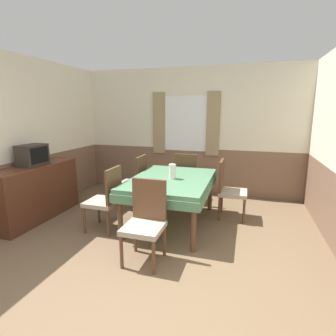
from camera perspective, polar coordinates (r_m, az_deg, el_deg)
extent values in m
cube|color=silver|center=(5.54, 4.78, 12.78)|extent=(4.96, 0.05, 1.65)
cube|color=brown|center=(5.68, 4.54, -0.45)|extent=(4.96, 0.05, 0.95)
cube|color=white|center=(5.53, 3.84, 9.61)|extent=(0.99, 0.01, 1.13)
cube|color=#998460|center=(5.67, -1.94, 9.70)|extent=(0.26, 0.03, 1.28)
cube|color=#998460|center=(5.41, 9.79, 9.40)|extent=(0.26, 0.03, 1.28)
cube|color=silver|center=(4.87, -29.36, 11.33)|extent=(0.05, 4.37, 1.65)
cube|color=brown|center=(5.03, -27.79, -3.57)|extent=(0.05, 4.37, 0.95)
cube|color=#4C7A56|center=(3.99, 0.72, -2.57)|extent=(1.16, 1.63, 0.06)
cube|color=#4C7A56|center=(4.01, 0.71, -3.82)|extent=(1.19, 1.66, 0.12)
cylinder|color=brown|center=(3.63, -10.38, -10.42)|extent=(0.07, 0.07, 0.67)
cylinder|color=brown|center=(3.33, 5.56, -12.50)|extent=(0.07, 0.07, 0.67)
cylinder|color=brown|center=(4.91, -2.52, -4.15)|extent=(0.07, 0.07, 0.67)
cylinder|color=brown|center=(4.68, 9.17, -5.12)|extent=(0.07, 0.07, 0.67)
cylinder|color=brown|center=(4.82, -10.83, -6.44)|extent=(0.04, 0.04, 0.39)
cylinder|color=brown|center=(5.14, -8.87, -5.16)|extent=(0.04, 0.04, 0.39)
cylinder|color=brown|center=(4.66, -6.66, -6.95)|extent=(0.04, 0.04, 0.39)
cylinder|color=brown|center=(4.99, -4.91, -5.59)|extent=(0.04, 0.04, 0.39)
cube|color=tan|center=(4.83, -7.90, -3.46)|extent=(0.44, 0.44, 0.06)
cube|color=brown|center=(4.68, -5.77, -0.38)|extent=(0.04, 0.42, 0.50)
cylinder|color=brown|center=(5.40, 2.70, -4.14)|extent=(0.04, 0.04, 0.39)
cylinder|color=brown|center=(5.33, 6.68, -4.46)|extent=(0.04, 0.04, 0.39)
cylinder|color=brown|center=(5.05, 1.63, -5.32)|extent=(0.04, 0.04, 0.39)
cylinder|color=brown|center=(4.97, 5.88, -5.68)|extent=(0.04, 0.04, 0.39)
cube|color=tan|center=(5.12, 4.26, -2.46)|extent=(0.44, 0.44, 0.06)
cube|color=brown|center=(4.87, 3.80, 0.14)|extent=(0.42, 0.04, 0.50)
cylinder|color=brown|center=(2.96, -3.16, -18.86)|extent=(0.04, 0.04, 0.39)
cylinder|color=brown|center=(3.10, -10.10, -17.55)|extent=(0.04, 0.04, 0.39)
cylinder|color=brown|center=(3.28, -0.79, -15.58)|extent=(0.04, 0.04, 0.39)
cylinder|color=brown|center=(3.40, -7.12, -14.60)|extent=(0.04, 0.04, 0.39)
cube|color=tan|center=(3.07, -5.38, -12.88)|extent=(0.44, 0.44, 0.06)
cube|color=brown|center=(3.14, -4.09, -6.80)|extent=(0.42, 0.04, 0.50)
cylinder|color=brown|center=(4.66, 16.30, -7.38)|extent=(0.04, 0.04, 0.39)
cylinder|color=brown|center=(4.30, 16.21, -9.05)|extent=(0.04, 0.04, 0.39)
cylinder|color=brown|center=(4.67, 11.61, -7.06)|extent=(0.04, 0.04, 0.39)
cylinder|color=brown|center=(4.32, 11.11, -8.70)|extent=(0.04, 0.04, 0.39)
cube|color=tan|center=(4.41, 13.96, -5.25)|extent=(0.44, 0.44, 0.06)
cube|color=brown|center=(4.35, 11.52, -1.57)|extent=(0.04, 0.42, 0.50)
cylinder|color=brown|center=(4.00, -17.72, -10.79)|extent=(0.04, 0.04, 0.39)
cylinder|color=brown|center=(4.30, -14.83, -9.00)|extent=(0.04, 0.04, 0.39)
cylinder|color=brown|center=(3.81, -12.90, -11.71)|extent=(0.04, 0.04, 0.39)
cylinder|color=brown|center=(4.12, -10.26, -9.73)|extent=(0.04, 0.04, 0.39)
cube|color=tan|center=(3.97, -14.10, -7.24)|extent=(0.44, 0.44, 0.06)
cube|color=brown|center=(3.79, -11.72, -3.64)|extent=(0.04, 0.42, 0.50)
cube|color=#4C2819|center=(4.76, -26.70, -4.71)|extent=(0.44, 1.52, 0.89)
cube|color=brown|center=(4.66, -27.22, 0.44)|extent=(0.46, 1.54, 0.02)
cube|color=#2D2823|center=(4.62, -27.43, 2.51)|extent=(0.28, 0.43, 0.33)
cube|color=black|center=(4.52, -26.13, 2.53)|extent=(0.01, 0.35, 0.25)
cylinder|color=silver|center=(3.90, 0.96, -0.76)|extent=(0.11, 0.11, 0.22)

